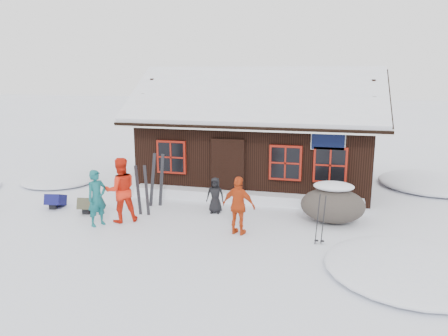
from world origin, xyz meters
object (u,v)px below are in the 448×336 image
Objects in this scene: backpack_blue at (56,202)px; backpack_olive at (89,207)px; boulder at (333,204)px; skier_teal at (97,198)px; skier_crouched at (215,195)px; skier_orange_left at (121,190)px; skier_orange_right at (239,206)px; ski_poles at (320,220)px.

backpack_blue is 0.97× the size of backpack_olive.
backpack_olive is (-7.21, -0.92, -0.36)m from boulder.
backpack_blue is at bearing 90.29° from skier_teal.
skier_crouched is 1.70× the size of backpack_olive.
skier_crouched is at bearing 5.85° from backpack_olive.
backpack_blue is at bearing 165.21° from backpack_olive.
skier_orange_left is 2.81m from skier_crouched.
boulder is at bearing -134.60° from skier_orange_right.
skier_orange_left is 1.63m from backpack_olive.
skier_orange_left is (0.48, 0.47, 0.14)m from skier_teal.
skier_orange_right is (3.47, -0.16, -0.15)m from skier_orange_left.
boulder is 1.77m from ski_poles.
skier_orange_left reaches higher than backpack_olive.
skier_teal is 1.20× the size of ski_poles.
skier_teal is at bearing -38.81° from backpack_blue.
skier_orange_right is 1.42× the size of skier_crouched.
skier_orange_left is at bearing -27.99° from backpack_olive.
ski_poles reaches higher than boulder.
ski_poles is (3.18, -1.74, 0.07)m from skier_crouched.
boulder is at bearing -6.12° from backpack_blue.
skier_teal is at bearing -163.43° from boulder.
boulder is at bearing -4.02° from skier_crouched.
skier_crouched is at bearing 151.35° from ski_poles.
backpack_olive is at bearing 4.21° from skier_orange_right.
boulder is (2.39, 1.58, -0.25)m from skier_orange_right.
skier_crouched is at bearing -2.61° from backpack_blue.
boulder is 8.53m from backpack_blue.
skier_orange_left reaches higher than skier_orange_right.
skier_orange_left is 1.19× the size of skier_orange_right.
ski_poles is at bearing 139.24° from skier_orange_left.
skier_crouched reaches higher than boulder.
skier_orange_right reaches higher than backpack_olive.
ski_poles is at bearing -14.68° from backpack_olive.
skier_orange_right is at bearing 139.92° from skier_orange_left.
backpack_olive is (-4.83, 0.65, -0.61)m from skier_orange_right.
skier_crouched is at bearing -28.99° from skier_teal.
skier_orange_left reaches higher than skier_teal.
skier_orange_left is at bearing -18.14° from skier_teal.
backpack_olive is at bearing -57.48° from skier_orange_left.
skier_orange_right is 0.86× the size of boulder.
skier_orange_left is 2.98× the size of backpack_blue.
backpack_blue is (-2.14, 1.12, -0.62)m from skier_teal.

